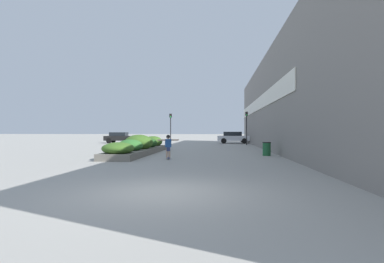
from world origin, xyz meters
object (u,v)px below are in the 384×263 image
(skateboarder, at_px, (168,144))
(car_center_left, at_px, (233,137))
(car_leftmost, at_px, (301,137))
(car_center_right, at_px, (120,137))
(traffic_light_right, at_px, (247,123))
(traffic_light_left, at_px, (171,124))
(trash_bin, at_px, (267,149))
(skateboard, at_px, (168,158))

(skateboarder, height_order, car_center_left, car_center_left)
(car_leftmost, distance_m, car_center_right, 23.95)
(car_leftmost, distance_m, traffic_light_right, 9.32)
(car_center_right, height_order, traffic_light_left, traffic_light_left)
(car_center_left, distance_m, traffic_light_left, 8.89)
(trash_bin, bearing_deg, car_center_right, 130.39)
(trash_bin, distance_m, car_leftmost, 21.52)
(car_leftmost, xyz_separation_m, traffic_light_left, (-16.43, -4.63, 1.67))
(trash_bin, distance_m, traffic_light_right, 15.05)
(car_leftmost, xyz_separation_m, car_center_left, (-8.78, -0.41, -0.01))
(car_center_right, bearing_deg, car_leftmost, 92.22)
(skateboarder, bearing_deg, trash_bin, 7.37)
(skateboard, xyz_separation_m, traffic_light_right, (6.07, 17.87, 2.52))
(car_center_left, bearing_deg, car_center_right, -88.04)
(traffic_light_left, bearing_deg, traffic_light_right, -3.90)
(trash_bin, height_order, car_center_left, car_center_left)
(skateboard, bearing_deg, car_leftmost, 40.55)
(skateboarder, xyz_separation_m, trash_bin, (5.99, 2.97, -0.43))
(trash_bin, height_order, traffic_light_left, traffic_light_left)
(car_center_left, relative_size, car_center_right, 1.07)
(trash_bin, distance_m, car_center_left, 19.77)
(car_center_left, bearing_deg, skateboard, -11.92)
(skateboarder, relative_size, traffic_light_right, 0.34)
(car_center_left, xyz_separation_m, traffic_light_right, (1.28, -4.82, 1.77))
(skateboarder, height_order, trash_bin, skateboarder)
(car_leftmost, distance_m, car_center_left, 8.79)
(skateboard, xyz_separation_m, car_leftmost, (13.57, 23.11, 0.75))
(skateboard, bearing_deg, traffic_light_left, 79.77)
(skateboarder, bearing_deg, car_leftmost, 40.55)
(skateboard, distance_m, car_center_left, 23.21)
(car_leftmost, xyz_separation_m, traffic_light_right, (-7.51, -5.24, 1.76))
(car_center_left, bearing_deg, traffic_light_right, 14.83)
(skateboarder, height_order, car_leftmost, car_leftmost)
(car_leftmost, height_order, traffic_light_left, traffic_light_left)
(car_center_left, relative_size, traffic_light_right, 1.11)
(skateboard, bearing_deg, car_center_right, 96.01)
(car_leftmost, height_order, traffic_light_right, traffic_light_right)
(car_center_left, relative_size, traffic_light_left, 1.15)
(skateboard, relative_size, trash_bin, 0.77)
(car_center_right, bearing_deg, car_center_left, 91.96)
(car_center_right, bearing_deg, skateboard, 25.02)
(car_leftmost, height_order, car_center_left, car_leftmost)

